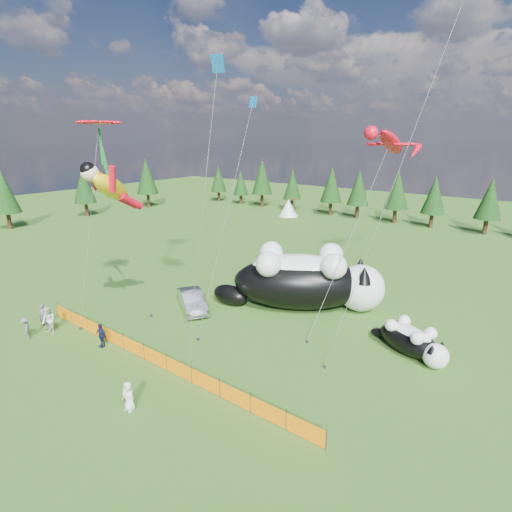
{
  "coord_description": "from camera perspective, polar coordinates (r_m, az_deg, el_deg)",
  "views": [
    {
      "loc": [
        16.91,
        -15.91,
        12.84
      ],
      "look_at": [
        2.09,
        4.0,
        5.36
      ],
      "focal_mm": 28.0,
      "sensor_mm": 36.0,
      "label": 1
    }
  ],
  "objects": [
    {
      "name": "ground",
      "position": [
        26.53,
        -9.03,
        -12.39
      ],
      "size": [
        160.0,
        160.0,
        0.0
      ],
      "primitive_type": "plane",
      "color": "#13380A",
      "rests_on": "ground"
    },
    {
      "name": "safety_fence",
      "position": [
        24.59,
        -14.2,
        -13.9
      ],
      "size": [
        22.06,
        0.06,
        1.1
      ],
      "color": "#262626",
      "rests_on": "ground"
    },
    {
      "name": "tree_line",
      "position": [
        63.83,
        21.13,
        7.71
      ],
      "size": [
        90.0,
        4.0,
        8.0
      ],
      "primitive_type": null,
      "color": "black",
      "rests_on": "ground"
    },
    {
      "name": "festival_tents",
      "position": [
        57.37,
        29.99,
        3.01
      ],
      "size": [
        50.0,
        3.2,
        2.8
      ],
      "primitive_type": null,
      "color": "white",
      "rests_on": "ground"
    },
    {
      "name": "cat_large",
      "position": [
        30.8,
        7.21,
        -3.36
      ],
      "size": [
        12.2,
        9.16,
        4.85
      ],
      "rotation": [
        0.0,
        0.0,
        0.53
      ],
      "color": "black",
      "rests_on": "ground"
    },
    {
      "name": "cat_small",
      "position": [
        26.5,
        21.37,
        -11.15
      ],
      "size": [
        5.24,
        3.4,
        1.99
      ],
      "rotation": [
        0.0,
        0.0,
        -0.41
      ],
      "color": "black",
      "rests_on": "ground"
    },
    {
      "name": "car",
      "position": [
        31.13,
        -9.13,
        -6.3
      ],
      "size": [
        4.69,
        3.81,
        1.5
      ],
      "primitive_type": "imported",
      "rotation": [
        0.0,
        0.0,
        1.0
      ],
      "color": "silver",
      "rests_on": "ground"
    },
    {
      "name": "spectator_a",
      "position": [
        31.74,
        -28.18,
        -7.54
      ],
      "size": [
        0.73,
        0.61,
        1.69
      ],
      "primitive_type": "imported",
      "rotation": [
        0.0,
        0.0,
        0.4
      ],
      "color": "#56575B",
      "rests_on": "ground"
    },
    {
      "name": "spectator_b",
      "position": [
        30.47,
        -27.52,
        -8.19
      ],
      "size": [
        1.0,
        0.66,
        1.93
      ],
      "primitive_type": "imported",
      "rotation": [
        0.0,
        0.0,
        0.12
      ],
      "color": "silver",
      "rests_on": "ground"
    },
    {
      "name": "spectator_c",
      "position": [
        27.43,
        -21.25,
        -10.52
      ],
      "size": [
        0.96,
        0.54,
        1.58
      ],
      "primitive_type": "imported",
      "rotation": [
        0.0,
        0.0,
        0.08
      ],
      "color": "#151A3B",
      "rests_on": "ground"
    },
    {
      "name": "spectator_d",
      "position": [
        30.5,
        -30.02,
        -8.94
      ],
      "size": [
        1.12,
        0.93,
        1.54
      ],
      "primitive_type": "imported",
      "rotation": [
        0.0,
        0.0,
        -0.5
      ],
      "color": "#56575B",
      "rests_on": "ground"
    },
    {
      "name": "spectator_e",
      "position": [
        21.35,
        -17.76,
        -18.54
      ],
      "size": [
        0.78,
        0.52,
        1.55
      ],
      "primitive_type": "imported",
      "rotation": [
        0.0,
        0.0,
        0.04
      ],
      "color": "silver",
      "rests_on": "ground"
    },
    {
      "name": "superhero_kite",
      "position": [
        27.58,
        -19.96,
        9.18
      ],
      "size": [
        5.26,
        5.43,
        11.67
      ],
      "color": "yellow",
      "rests_on": "ground"
    },
    {
      "name": "gecko_kite",
      "position": [
        32.22,
        18.76,
        15.09
      ],
      "size": [
        3.71,
        13.54,
        15.84
      ],
      "color": "red",
      "rests_on": "ground"
    },
    {
      "name": "flower_kite",
      "position": [
        30.31,
        -21.56,
        17.0
      ],
      "size": [
        3.31,
        5.39,
        14.08
      ],
      "color": "red",
      "rests_on": "ground"
    },
    {
      "name": "diamond_kite_a",
      "position": [
        28.71,
        -0.87,
        19.5
      ],
      "size": [
        0.83,
        7.16,
        16.31
      ],
      "color": "#0C5FB9",
      "rests_on": "ground"
    },
    {
      "name": "diamond_kite_c",
      "position": [
        19.61,
        -5.76,
        23.56
      ],
      "size": [
        2.79,
        1.3,
        16.68
      ],
      "color": "#0C5FB9",
      "rests_on": "ground"
    }
  ]
}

